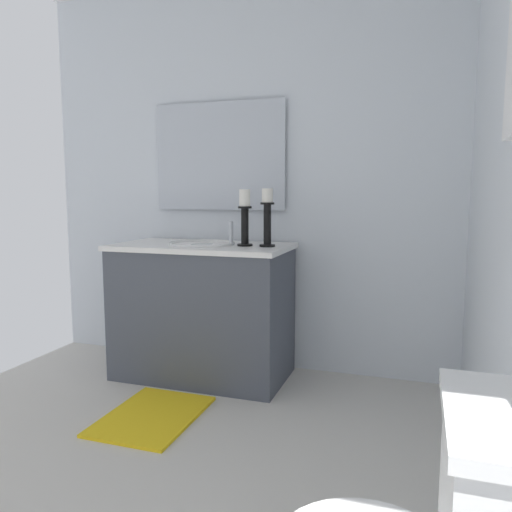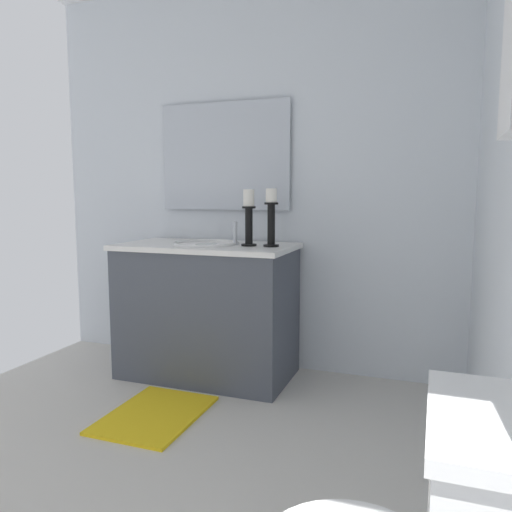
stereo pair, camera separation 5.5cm
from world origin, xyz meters
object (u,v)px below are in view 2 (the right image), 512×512
Objects in this scene: candle_holder_short at (249,216)px; sink_basin at (207,250)px; vanity_cabinet at (207,310)px; bath_mat at (155,415)px; candle_holder_tall at (271,216)px; mirror at (224,157)px.

sink_basin is at bearing -91.91° from candle_holder_short.
bath_mat is (0.62, 0.00, -0.40)m from vanity_cabinet.
candle_holder_tall is 0.56× the size of bath_mat.
mirror is 0.62m from candle_holder_tall.
mirror is (-0.28, -0.00, 0.58)m from sink_basin.
candle_holder_tall is 1.02× the size of candle_holder_short.
bath_mat is at bearing 0.00° from vanity_cabinet.
candle_holder_tall is at bearing 93.43° from candle_holder_short.
vanity_cabinet is 3.25× the size of candle_holder_short.
bath_mat is (0.62, -0.00, -0.77)m from sink_basin.
vanity_cabinet is 3.20× the size of candle_holder_tall.
bath_mat is at bearing -0.09° from sink_basin.
candle_holder_tall is at bearing 89.83° from sink_basin.
sink_basin is 0.67× the size of bath_mat.
candle_holder_short reaches higher than vanity_cabinet.
vanity_cabinet is 1.21× the size of mirror.
mirror is at bearing 180.00° from bath_mat.
vanity_cabinet is 1.78× the size of bath_mat.
candle_holder_tall is at bearing 146.41° from bath_mat.
vanity_cabinet is at bearing -180.00° from bath_mat.
mirror is 2.69× the size of candle_holder_short.
candle_holder_short is (0.29, 0.28, -0.37)m from mirror.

